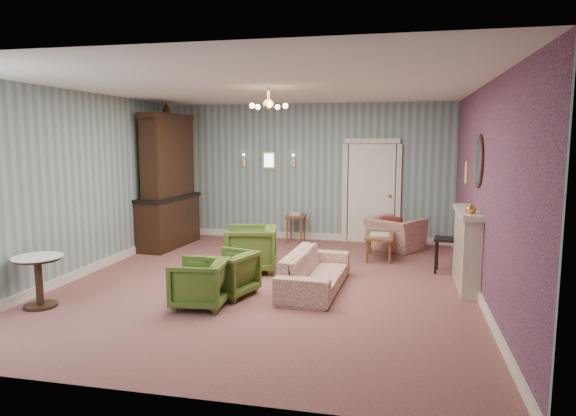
% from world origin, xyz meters
% --- Properties ---
extents(floor, '(7.00, 7.00, 0.00)m').
position_xyz_m(floor, '(0.00, 0.00, 0.00)').
color(floor, '#89554F').
rests_on(floor, ground).
extents(ceiling, '(7.00, 7.00, 0.00)m').
position_xyz_m(ceiling, '(0.00, 0.00, 2.90)').
color(ceiling, white).
rests_on(ceiling, ground).
extents(wall_back, '(6.00, 0.00, 6.00)m').
position_xyz_m(wall_back, '(0.00, 3.50, 1.45)').
color(wall_back, slate).
rests_on(wall_back, ground).
extents(wall_front, '(6.00, 0.00, 6.00)m').
position_xyz_m(wall_front, '(0.00, -3.50, 1.45)').
color(wall_front, slate).
rests_on(wall_front, ground).
extents(wall_left, '(0.00, 7.00, 7.00)m').
position_xyz_m(wall_left, '(-3.00, 0.00, 1.45)').
color(wall_left, slate).
rests_on(wall_left, ground).
extents(wall_right, '(0.00, 7.00, 7.00)m').
position_xyz_m(wall_right, '(3.00, 0.00, 1.45)').
color(wall_right, slate).
rests_on(wall_right, ground).
extents(wall_right_floral, '(0.00, 7.00, 7.00)m').
position_xyz_m(wall_right_floral, '(2.98, 0.00, 1.45)').
color(wall_right_floral, '#AE5767').
rests_on(wall_right_floral, ground).
extents(door, '(1.12, 0.12, 2.16)m').
position_xyz_m(door, '(1.30, 3.46, 1.08)').
color(door, white).
rests_on(door, floor).
extents(olive_chair_a, '(0.68, 0.72, 0.68)m').
position_xyz_m(olive_chair_a, '(-0.61, -1.25, 0.34)').
color(olive_chair_a, '#486322').
rests_on(olive_chair_a, floor).
extents(olive_chair_b, '(0.79, 0.82, 0.69)m').
position_xyz_m(olive_chair_b, '(-0.41, -0.70, 0.34)').
color(olive_chair_b, '#486322').
rests_on(olive_chair_b, floor).
extents(olive_chair_c, '(0.90, 0.94, 0.82)m').
position_xyz_m(olive_chair_c, '(-0.48, 0.65, 0.41)').
color(olive_chair_c, '#486322').
rests_on(olive_chair_c, floor).
extents(sofa_chintz, '(0.63, 1.91, 0.74)m').
position_xyz_m(sofa_chintz, '(0.73, -0.16, 0.37)').
color(sofa_chintz, '#9A433E').
rests_on(sofa_chintz, floor).
extents(wingback_chair, '(1.16, 1.08, 0.85)m').
position_xyz_m(wingback_chair, '(1.81, 2.83, 0.43)').
color(wingback_chair, '#9A433E').
rests_on(wingback_chair, floor).
extents(dresser, '(0.72, 1.73, 2.81)m').
position_xyz_m(dresser, '(-2.65, 2.16, 1.41)').
color(dresser, black).
rests_on(dresser, floor).
extents(fireplace, '(0.30, 1.40, 1.16)m').
position_xyz_m(fireplace, '(2.86, 0.40, 0.58)').
color(fireplace, beige).
rests_on(fireplace, floor).
extents(mantel_vase, '(0.15, 0.15, 0.15)m').
position_xyz_m(mantel_vase, '(2.84, 0.00, 1.23)').
color(mantel_vase, gold).
rests_on(mantel_vase, fireplace).
extents(oval_mirror, '(0.04, 0.76, 0.84)m').
position_xyz_m(oval_mirror, '(2.96, 0.40, 1.85)').
color(oval_mirror, white).
rests_on(oval_mirror, wall_right).
extents(framed_print, '(0.04, 0.34, 0.42)m').
position_xyz_m(framed_print, '(2.97, 1.75, 1.60)').
color(framed_print, gold).
rests_on(framed_print, wall_right).
extents(coffee_table, '(0.49, 0.88, 0.45)m').
position_xyz_m(coffee_table, '(1.55, 1.98, 0.23)').
color(coffee_table, brown).
rests_on(coffee_table, floor).
extents(side_table_black, '(0.43, 0.43, 0.57)m').
position_xyz_m(side_table_black, '(2.65, 1.22, 0.29)').
color(side_table_black, black).
rests_on(side_table_black, floor).
extents(pedestal_table, '(0.76, 0.76, 0.68)m').
position_xyz_m(pedestal_table, '(-2.62, -1.71, 0.34)').
color(pedestal_table, black).
rests_on(pedestal_table, floor).
extents(nesting_table, '(0.38, 0.49, 0.63)m').
position_xyz_m(nesting_table, '(-0.23, 3.12, 0.32)').
color(nesting_table, brown).
rests_on(nesting_table, floor).
extents(gilt_mirror_back, '(0.28, 0.06, 0.36)m').
position_xyz_m(gilt_mirror_back, '(-0.90, 3.46, 1.70)').
color(gilt_mirror_back, gold).
rests_on(gilt_mirror_back, wall_back).
extents(sconce_left, '(0.16, 0.12, 0.30)m').
position_xyz_m(sconce_left, '(-1.45, 3.44, 1.70)').
color(sconce_left, gold).
rests_on(sconce_left, wall_back).
extents(sconce_right, '(0.16, 0.12, 0.30)m').
position_xyz_m(sconce_right, '(-0.35, 3.44, 1.70)').
color(sconce_right, gold).
rests_on(sconce_right, wall_back).
extents(chandelier, '(0.56, 0.56, 0.36)m').
position_xyz_m(chandelier, '(0.00, 0.00, 2.63)').
color(chandelier, gold).
rests_on(chandelier, ceiling).
extents(burgundy_cushion, '(0.41, 0.28, 0.39)m').
position_xyz_m(burgundy_cushion, '(1.76, 2.68, 0.48)').
color(burgundy_cushion, maroon).
rests_on(burgundy_cushion, wingback_chair).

